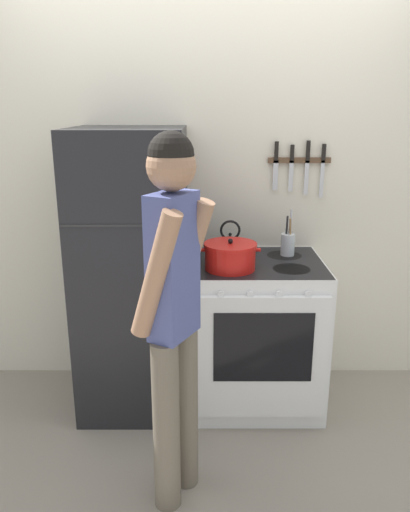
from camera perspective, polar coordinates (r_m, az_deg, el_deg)
ground_plane at (r=3.53m, az=0.06°, el=-12.92°), size 14.00×14.00×0.00m
wall_back at (r=3.14m, az=0.06°, el=8.06°), size 10.00×0.06×2.55m
refrigerator at (r=2.92m, az=-8.30°, el=-1.96°), size 0.61×0.69×1.64m
stove_range at (r=3.03m, az=5.83°, el=-8.69°), size 0.75×0.69×0.89m
dutch_oven_pot at (r=2.73m, az=2.82°, el=0.01°), size 0.33×0.29×0.17m
tea_kettle at (r=2.99m, az=2.83°, el=1.29°), size 0.20×0.16×0.22m
utensil_jar at (r=3.03m, az=9.37°, el=1.45°), size 0.08×0.08×0.28m
person at (r=2.10m, az=-3.66°, el=-5.69°), size 0.37×0.41×1.66m
wall_knife_strip at (r=3.12m, az=10.65°, el=10.71°), size 0.38×0.03×0.34m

